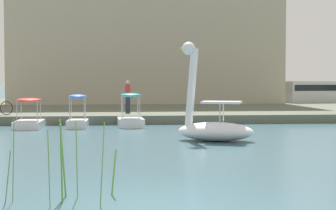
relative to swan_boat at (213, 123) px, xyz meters
The scene contains 10 objects.
ground_plane 10.25m from the swan_boat, 105.89° to the right, with size 695.40×695.40×0.00m, color #385966.
shore_bank_far 21.12m from the swan_boat, 97.63° to the left, with size 114.45×27.09×0.46m, color #5B6051.
swan_boat is the anchor object (origin of this frame).
pedal_boat_teal 6.99m from the swan_boat, 114.63° to the left, with size 1.32×2.13×1.64m.
pedal_boat_blue 8.19m from the swan_boat, 131.70° to the left, with size 0.94×1.78×1.59m.
pedal_boat_red 9.68m from the swan_boat, 142.52° to the left, with size 1.24×2.17×1.43m.
person_on_path 10.51m from the swan_boat, 106.55° to the left, with size 0.30×0.30×1.78m.
parked_van 25.40m from the swan_boat, 61.27° to the left, with size 4.61×2.44×1.75m.
apartment_block 26.77m from the swan_boat, 92.88° to the left, with size 21.20×11.30×14.07m, color #B2A893.
reed_clump_foreground 10.21m from the swan_boat, 115.36° to the right, with size 2.05×1.15×1.54m.
Camera 1 is at (-0.61, -9.10, 2.22)m, focal length 55.55 mm.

